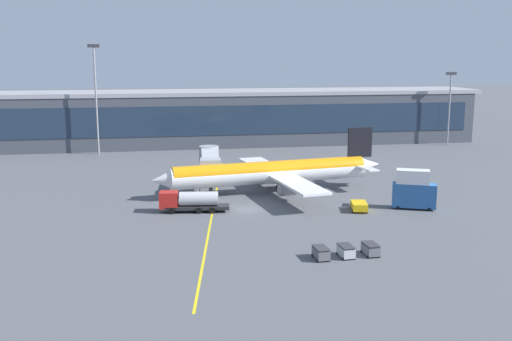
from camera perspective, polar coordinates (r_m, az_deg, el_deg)
name	(u,v)px	position (r m, az deg, el deg)	size (l,w,h in m)	color
ground_plane	(247,209)	(95.09, -0.89, -3.73)	(700.00, 700.00, 0.00)	#515459
apron_lead_in_line	(213,208)	(96.38, -4.10, -3.55)	(0.30, 80.00, 0.01)	yellow
terminal_building	(136,119)	(162.35, -11.37, 4.84)	(187.75, 18.38, 14.56)	#424751
main_airliner	(272,172)	(105.79, 1.58, -0.15)	(42.82, 34.22, 11.01)	white
jet_bridge	(210,160)	(111.93, -4.44, 0.96)	(4.94, 17.98, 6.41)	#B2B7BC
fuel_tanker	(190,201)	(93.81, -6.35, -2.90)	(11.02, 3.75, 3.25)	#232326
catering_lift	(414,190)	(98.11, 14.81, -1.80)	(7.23, 4.98, 6.30)	#285B9E
pushback_tug	(359,206)	(95.26, 9.81, -3.34)	(3.04, 4.19, 1.40)	yellow
baggage_cart_0	(321,253)	(72.87, 6.22, -7.81)	(1.75, 2.73, 1.48)	#595B60
baggage_cart_1	(346,251)	(73.94, 8.58, -7.59)	(1.75, 2.73, 1.48)	#B2B7BC
baggage_cart_2	(371,249)	(75.13, 10.87, -7.37)	(1.75, 2.73, 1.48)	#595B60
apron_light_mast_0	(96,92)	(150.30, -15.04, 7.27)	(2.80, 0.50, 26.57)	gray
apron_light_mast_1	(450,102)	(169.36, 17.99, 6.26)	(2.80, 0.50, 19.56)	gray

